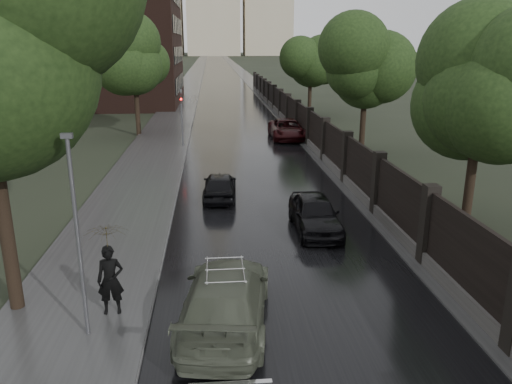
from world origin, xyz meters
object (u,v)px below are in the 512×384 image
tree_left_far (134,67)px  tree_right_c (311,65)px  volga_sedan (226,298)px  tree_right_a (480,101)px  hatchback_left (220,186)px  car_right_near (315,213)px  car_right_far (287,129)px  traffic_light (182,113)px  lamp_post (78,238)px  pedestrian_umbrella (107,244)px  tree_right_b (366,77)px

tree_left_far → tree_right_c: tree_left_far is taller
tree_left_far → volga_sedan: tree_left_far is taller
tree_right_a → hatchback_left: bearing=153.2°
tree_right_c → hatchback_left: (-9.47, -27.21, -4.31)m
tree_left_far → tree_right_c: 18.45m
hatchback_left → car_right_near: bearing=131.4°
tree_right_a → hatchback_left: size_ratio=1.87×
car_right_near → car_right_far: 19.40m
car_right_near → car_right_far: size_ratio=0.78×
traffic_light → hatchback_left: traffic_light is taller
volga_sedan → hatchback_left: 10.94m
lamp_post → pedestrian_umbrella: 1.21m
hatchback_left → car_right_far: (5.37, 14.84, 0.10)m
car_right_far → volga_sedan: bearing=-101.9°
traffic_light → hatchback_left: size_ratio=1.07×
tree_right_c → pedestrian_umbrella: 39.65m
tree_right_c → car_right_far: tree_right_c is taller
car_right_near → tree_right_a: bearing=-2.9°
tree_left_far → tree_right_c: size_ratio=1.05×
tree_right_b → car_right_far: (-4.10, 5.63, -4.21)m
tree_right_a → hatchback_left: 11.45m
car_right_far → pedestrian_umbrella: size_ratio=1.82×
tree_right_a → volga_sedan: (-9.52, -6.15, -4.19)m
tree_right_a → volga_sedan: bearing=-147.2°
traffic_light → pedestrian_umbrella: (-0.68, -22.52, -0.30)m
pedestrian_umbrella → hatchback_left: bearing=69.6°
traffic_light → car_right_near: size_ratio=0.97×
volga_sedan → pedestrian_umbrella: (-2.96, 0.62, 1.34)m
car_right_near → car_right_far: (1.80, 19.32, 0.03)m
tree_right_a → hatchback_left: (-9.47, 4.79, -4.31)m
tree_right_c → traffic_light: (-11.80, -15.01, -2.55)m
hatchback_left → car_right_far: bearing=-107.1°
lamp_post → tree_right_a: bearing=26.7°
tree_right_b → car_right_near: (-5.90, -13.68, -4.24)m
tree_left_far → hatchback_left: bearing=-70.7°
lamp_post → traffic_light: size_ratio=1.28×
tree_right_b → lamp_post: size_ratio=1.37×
tree_left_far → car_right_near: tree_left_far is taller
tree_right_a → tree_right_c: 32.00m
hatchback_left → pedestrian_umbrella: bearing=76.6°
tree_right_b → hatchback_left: (-9.47, -9.21, -4.31)m
lamp_post → hatchback_left: (3.43, 11.29, -2.03)m
tree_left_far → car_right_far: tree_left_far is taller
car_right_far → lamp_post: bearing=-108.7°
hatchback_left → car_right_near: size_ratio=0.91×
hatchback_left → traffic_light: bearing=-76.4°
tree_right_a → traffic_light: 20.85m
car_right_near → tree_right_c: bearing=79.6°
tree_right_b → volga_sedan: tree_right_b is taller
tree_left_far → tree_right_b: (15.50, -8.00, -0.29)m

